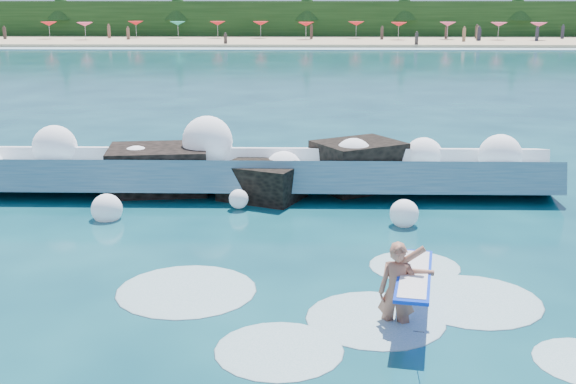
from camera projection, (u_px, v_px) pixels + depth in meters
name	position (u px, v px, depth m)	size (l,w,h in m)	color
ground	(210.00, 277.00, 14.21)	(200.00, 200.00, 0.00)	#083441
beach	(290.00, 41.00, 89.48)	(140.00, 20.00, 0.40)	tan
wet_band	(288.00, 48.00, 78.90)	(140.00, 5.00, 0.08)	silver
treeline	(291.00, 20.00, 98.54)	(140.00, 4.00, 5.00)	black
breaking_wave	(240.00, 173.00, 20.44)	(17.43, 2.74, 1.50)	teal
rock_cluster	(251.00, 174.00, 20.41)	(8.63, 3.71, 1.59)	black
surfer_with_board	(401.00, 289.00, 11.97)	(1.13, 2.92, 1.73)	#A5664D
wave_spray	(236.00, 158.00, 20.15)	(15.45, 4.51, 2.24)	white
surf_foam	(349.00, 306.00, 12.84)	(8.61, 5.70, 0.13)	silver
beach_umbrellas	(289.00, 24.00, 90.64)	(112.32, 6.65, 0.50)	#158773
beachgoers	(267.00, 34.00, 87.93)	(102.95, 12.38, 1.93)	#3F332D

